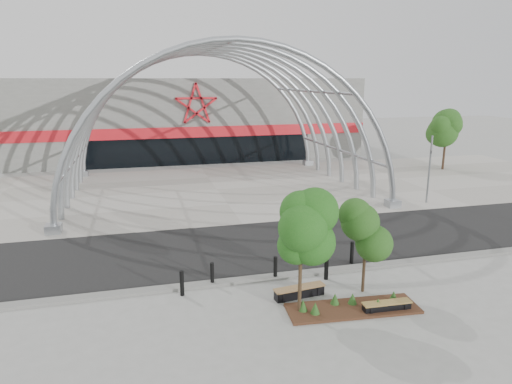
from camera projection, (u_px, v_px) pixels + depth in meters
The scene contains 18 objects.
ground at pixel (280, 275), 19.01m from camera, with size 140.00×140.00×0.00m, color gray.
road at pixel (259, 246), 22.30m from camera, with size 140.00×7.00×0.02m, color black.
forecourt at pixel (217, 190), 33.57m from camera, with size 60.00×17.00×0.04m, color #A29D93.
kerb at pixel (282, 276), 18.76m from camera, with size 60.00×0.50×0.12m, color slate.
arena_building at pixel (188, 116), 49.47m from camera, with size 34.00×15.24×8.00m.
vault_canopy at pixel (217, 190), 33.57m from camera, with size 20.80×15.80×20.36m.
planting_bed at pixel (351, 306), 16.12m from camera, with size 4.79×1.81×0.50m.
signal_pole at pixel (429, 168), 29.41m from camera, with size 0.33×0.61×4.44m.
street_tree_0 at pixel (301, 237), 15.24m from camera, with size 1.72×1.72×3.91m.
street_tree_1 at pixel (366, 229), 16.94m from camera, with size 1.48×1.48×3.49m.
bench_0 at pixel (299, 292), 17.03m from camera, with size 2.02×0.68×0.42m.
bench_1 at pixel (387, 307), 15.97m from camera, with size 1.78×0.46×0.37m.
bollard_0 at pixel (182, 283), 17.09m from camera, with size 0.16×0.16×0.99m, color black.
bollard_1 at pixel (212, 274), 17.96m from camera, with size 0.15×0.15×0.94m, color black.
bollard_2 at pixel (275, 268), 18.51m from camera, with size 0.15×0.15×0.96m, color black.
bollard_3 at pixel (326, 267), 18.47m from camera, with size 0.17×0.17×1.08m, color black.
bollard_4 at pixel (352, 253), 20.06m from camera, with size 0.16×0.16×1.01m, color black.
bg_tree_1 at pixel (447, 122), 40.01m from camera, with size 2.70×2.70×5.91m.
Camera 1 is at (-5.40, -16.80, 7.94)m, focal length 32.00 mm.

